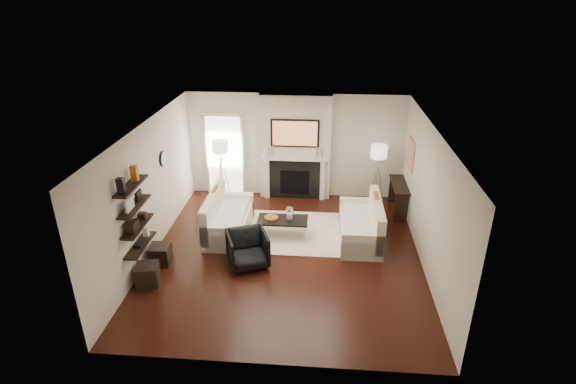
# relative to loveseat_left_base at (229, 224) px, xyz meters

# --- Properties ---
(room_envelope) EXTENTS (6.00, 6.00, 6.00)m
(room_envelope) POSITION_rel_loveseat_left_base_xyz_m (1.35, -0.81, 1.14)
(room_envelope) COLOR black
(room_envelope) RESTS_ON ground
(chimney_breast) EXTENTS (1.80, 0.25, 2.70)m
(chimney_breast) POSITION_rel_loveseat_left_base_xyz_m (1.35, 2.06, 1.14)
(chimney_breast) COLOR silver
(chimney_breast) RESTS_ON floor
(fireplace_surround) EXTENTS (1.30, 0.02, 1.04)m
(fireplace_surround) POSITION_rel_loveseat_left_base_xyz_m (1.35, 1.93, 0.31)
(fireplace_surround) COLOR black
(fireplace_surround) RESTS_ON floor
(firebox) EXTENTS (0.75, 0.02, 0.65)m
(firebox) POSITION_rel_loveseat_left_base_xyz_m (1.35, 1.92, 0.24)
(firebox) COLOR black
(firebox) RESTS_ON floor
(mantel_pilaster_l) EXTENTS (0.12, 0.08, 1.10)m
(mantel_pilaster_l) POSITION_rel_loveseat_left_base_xyz_m (0.63, 1.90, 0.34)
(mantel_pilaster_l) COLOR white
(mantel_pilaster_l) RESTS_ON floor
(mantel_pilaster_r) EXTENTS (0.12, 0.08, 1.10)m
(mantel_pilaster_r) POSITION_rel_loveseat_left_base_xyz_m (2.07, 1.90, 0.34)
(mantel_pilaster_r) COLOR white
(mantel_pilaster_r) RESTS_ON floor
(mantel_shelf) EXTENTS (1.70, 0.18, 0.07)m
(mantel_shelf) POSITION_rel_loveseat_left_base_xyz_m (1.35, 1.88, 0.91)
(mantel_shelf) COLOR white
(mantel_shelf) RESTS_ON chimney_breast
(tv_body) EXTENTS (1.20, 0.06, 0.70)m
(tv_body) POSITION_rel_loveseat_left_base_xyz_m (1.35, 1.90, 1.57)
(tv_body) COLOR black
(tv_body) RESTS_ON chimney_breast
(tv_screen) EXTENTS (1.10, 0.00, 0.62)m
(tv_screen) POSITION_rel_loveseat_left_base_xyz_m (1.35, 1.87, 1.57)
(tv_screen) COLOR #BF723F
(tv_screen) RESTS_ON tv_body
(candlestick_l_tall) EXTENTS (0.04, 0.04, 0.30)m
(candlestick_l_tall) POSITION_rel_loveseat_left_base_xyz_m (0.80, 1.89, 1.09)
(candlestick_l_tall) COLOR silver
(candlestick_l_tall) RESTS_ON mantel_shelf
(candlestick_l_short) EXTENTS (0.04, 0.04, 0.24)m
(candlestick_l_short) POSITION_rel_loveseat_left_base_xyz_m (0.67, 1.89, 1.06)
(candlestick_l_short) COLOR silver
(candlestick_l_short) RESTS_ON mantel_shelf
(candlestick_r_tall) EXTENTS (0.04, 0.04, 0.30)m
(candlestick_r_tall) POSITION_rel_loveseat_left_base_xyz_m (1.90, 1.89, 1.09)
(candlestick_r_tall) COLOR silver
(candlestick_r_tall) RESTS_ON mantel_shelf
(candlestick_r_short) EXTENTS (0.04, 0.04, 0.24)m
(candlestick_r_short) POSITION_rel_loveseat_left_base_xyz_m (2.03, 1.89, 1.06)
(candlestick_r_short) COLOR silver
(candlestick_r_short) RESTS_ON mantel_shelf
(hallway_panel) EXTENTS (0.90, 0.02, 2.10)m
(hallway_panel) POSITION_rel_loveseat_left_base_xyz_m (-0.50, 2.17, 0.84)
(hallway_panel) COLOR white
(hallway_panel) RESTS_ON floor
(door_trim_l) EXTENTS (0.06, 0.06, 2.16)m
(door_trim_l) POSITION_rel_loveseat_left_base_xyz_m (-0.98, 2.15, 0.84)
(door_trim_l) COLOR white
(door_trim_l) RESTS_ON floor
(door_trim_r) EXTENTS (0.06, 0.06, 2.16)m
(door_trim_r) POSITION_rel_loveseat_left_base_xyz_m (-0.02, 2.15, 0.84)
(door_trim_r) COLOR white
(door_trim_r) RESTS_ON floor
(door_trim_top) EXTENTS (1.02, 0.06, 0.06)m
(door_trim_top) POSITION_rel_loveseat_left_base_xyz_m (-0.50, 2.15, 1.92)
(door_trim_top) COLOR white
(door_trim_top) RESTS_ON wall_back
(rug) EXTENTS (2.60, 2.00, 0.01)m
(rug) POSITION_rel_loveseat_left_base_xyz_m (1.50, 0.13, -0.20)
(rug) COLOR beige
(rug) RESTS_ON floor
(loveseat_left_base) EXTENTS (0.85, 1.80, 0.42)m
(loveseat_left_base) POSITION_rel_loveseat_left_base_xyz_m (0.00, 0.00, 0.00)
(loveseat_left_base) COLOR white
(loveseat_left_base) RESTS_ON floor
(loveseat_left_back) EXTENTS (0.18, 1.80, 0.80)m
(loveseat_left_back) POSITION_rel_loveseat_left_base_xyz_m (-0.33, 0.00, 0.32)
(loveseat_left_back) COLOR white
(loveseat_left_back) RESTS_ON floor
(loveseat_left_arm_n) EXTENTS (0.85, 0.18, 0.60)m
(loveseat_left_arm_n) POSITION_rel_loveseat_left_base_xyz_m (0.00, -0.81, 0.09)
(loveseat_left_arm_n) COLOR white
(loveseat_left_arm_n) RESTS_ON floor
(loveseat_left_arm_s) EXTENTS (0.85, 0.18, 0.60)m
(loveseat_left_arm_s) POSITION_rel_loveseat_left_base_xyz_m (0.00, 0.81, 0.09)
(loveseat_left_arm_s) COLOR white
(loveseat_left_arm_s) RESTS_ON floor
(loveseat_left_cushion) EXTENTS (0.63, 1.44, 0.10)m
(loveseat_left_cushion) POSITION_rel_loveseat_left_base_xyz_m (0.05, 0.00, 0.26)
(loveseat_left_cushion) COLOR white
(loveseat_left_cushion) RESTS_ON loveseat_left_base
(pillow_left_orange) EXTENTS (0.10, 0.42, 0.42)m
(pillow_left_orange) POSITION_rel_loveseat_left_base_xyz_m (-0.33, 0.30, 0.52)
(pillow_left_orange) COLOR #AF5615
(pillow_left_orange) RESTS_ON loveseat_left_cushion
(pillow_left_charcoal) EXTENTS (0.10, 0.40, 0.40)m
(pillow_left_charcoal) POSITION_rel_loveseat_left_base_xyz_m (-0.33, -0.30, 0.51)
(pillow_left_charcoal) COLOR black
(pillow_left_charcoal) RESTS_ON loveseat_left_cushion
(loveseat_right_base) EXTENTS (0.85, 1.80, 0.42)m
(loveseat_right_base) POSITION_rel_loveseat_left_base_xyz_m (2.91, -0.06, 0.00)
(loveseat_right_base) COLOR white
(loveseat_right_base) RESTS_ON floor
(loveseat_right_back) EXTENTS (0.18, 1.80, 0.80)m
(loveseat_right_back) POSITION_rel_loveseat_left_base_xyz_m (3.24, -0.06, 0.32)
(loveseat_right_back) COLOR white
(loveseat_right_back) RESTS_ON floor
(loveseat_right_arm_n) EXTENTS (0.85, 0.18, 0.60)m
(loveseat_right_arm_n) POSITION_rel_loveseat_left_base_xyz_m (2.91, -0.87, 0.09)
(loveseat_right_arm_n) COLOR white
(loveseat_right_arm_n) RESTS_ON floor
(loveseat_right_arm_s) EXTENTS (0.85, 0.18, 0.60)m
(loveseat_right_arm_s) POSITION_rel_loveseat_left_base_xyz_m (2.91, 0.75, 0.09)
(loveseat_right_arm_s) COLOR white
(loveseat_right_arm_s) RESTS_ON floor
(loveseat_right_cushion) EXTENTS (0.63, 1.44, 0.10)m
(loveseat_right_cushion) POSITION_rel_loveseat_left_base_xyz_m (2.86, -0.06, 0.26)
(loveseat_right_cushion) COLOR white
(loveseat_right_cushion) RESTS_ON loveseat_right_base
(pillow_right_orange) EXTENTS (0.10, 0.42, 0.42)m
(pillow_right_orange) POSITION_rel_loveseat_left_base_xyz_m (3.24, 0.24, 0.52)
(pillow_right_orange) COLOR #AF5615
(pillow_right_orange) RESTS_ON loveseat_right_cushion
(pillow_right_charcoal) EXTENTS (0.10, 0.40, 0.40)m
(pillow_right_charcoal) POSITION_rel_loveseat_left_base_xyz_m (3.24, -0.36, 0.51)
(pillow_right_charcoal) COLOR black
(pillow_right_charcoal) RESTS_ON loveseat_right_cushion
(coffee_table) EXTENTS (1.10, 0.55, 0.04)m
(coffee_table) POSITION_rel_loveseat_left_base_xyz_m (1.22, -0.06, 0.19)
(coffee_table) COLOR black
(coffee_table) RESTS_ON floor
(coffee_leg_nw) EXTENTS (0.02, 0.02, 0.38)m
(coffee_leg_nw) POSITION_rel_loveseat_left_base_xyz_m (0.72, -0.28, -0.02)
(coffee_leg_nw) COLOR silver
(coffee_leg_nw) RESTS_ON floor
(coffee_leg_ne) EXTENTS (0.02, 0.02, 0.38)m
(coffee_leg_ne) POSITION_rel_loveseat_left_base_xyz_m (1.72, -0.28, -0.02)
(coffee_leg_ne) COLOR silver
(coffee_leg_ne) RESTS_ON floor
(coffee_leg_sw) EXTENTS (0.02, 0.02, 0.38)m
(coffee_leg_sw) POSITION_rel_loveseat_left_base_xyz_m (0.72, 0.16, -0.02)
(coffee_leg_sw) COLOR silver
(coffee_leg_sw) RESTS_ON floor
(coffee_leg_se) EXTENTS (0.02, 0.02, 0.38)m
(coffee_leg_se) POSITION_rel_loveseat_left_base_xyz_m (1.72, 0.16, -0.02)
(coffee_leg_se) COLOR silver
(coffee_leg_se) RESTS_ON floor
(hurricane_glass) EXTENTS (0.16, 0.16, 0.28)m
(hurricane_glass) POSITION_rel_loveseat_left_base_xyz_m (1.37, -0.06, 0.35)
(hurricane_glass) COLOR white
(hurricane_glass) RESTS_ON coffee_table
(hurricane_candle) EXTENTS (0.09, 0.09, 0.13)m
(hurricane_candle) POSITION_rel_loveseat_left_base_xyz_m (1.37, -0.06, 0.29)
(hurricane_candle) COLOR white
(hurricane_candle) RESTS_ON coffee_table
(copper_bowl) EXTENTS (0.30, 0.30, 0.05)m
(copper_bowl) POSITION_rel_loveseat_left_base_xyz_m (0.97, -0.06, 0.24)
(copper_bowl) COLOR #BE761F
(copper_bowl) RESTS_ON coffee_table
(armchair) EXTENTS (0.96, 0.93, 0.78)m
(armchair) POSITION_rel_loveseat_left_base_xyz_m (0.63, -1.24, 0.18)
(armchair) COLOR black
(armchair) RESTS_ON floor
(lamp_left_post) EXTENTS (0.02, 0.02, 1.20)m
(lamp_left_post) POSITION_rel_loveseat_left_base_xyz_m (-0.50, 1.70, 0.39)
(lamp_left_post) COLOR silver
(lamp_left_post) RESTS_ON floor
(lamp_left_shade) EXTENTS (0.40, 0.40, 0.30)m
(lamp_left_shade) POSITION_rel_loveseat_left_base_xyz_m (-0.50, 1.70, 1.24)
(lamp_left_shade) COLOR white
(lamp_left_shade) RESTS_ON lamp_left_post
(lamp_left_leg_a) EXTENTS (0.25, 0.02, 1.23)m
(lamp_left_leg_a) POSITION_rel_loveseat_left_base_xyz_m (-0.39, 1.70, 0.39)
(lamp_left_leg_a) COLOR silver
(lamp_left_leg_a) RESTS_ON floor
(lamp_left_leg_b) EXTENTS (0.14, 0.22, 1.23)m
(lamp_left_leg_b) POSITION_rel_loveseat_left_base_xyz_m (-0.56, 1.80, 0.39)
(lamp_left_leg_b) COLOR silver
(lamp_left_leg_b) RESTS_ON floor
(lamp_left_leg_c) EXTENTS (0.14, 0.22, 1.23)m
(lamp_left_leg_c) POSITION_rel_loveseat_left_base_xyz_m (-0.56, 1.61, 0.39)
(lamp_left_leg_c) COLOR silver
(lamp_left_leg_c) RESTS_ON floor
(lamp_right_post) EXTENTS (0.02, 0.02, 1.20)m
(lamp_right_post) POSITION_rel_loveseat_left_base_xyz_m (3.40, 1.64, 0.39)
(lamp_right_post) COLOR silver
(lamp_right_post) RESTS_ON floor
(lamp_right_shade) EXTENTS (0.40, 0.40, 0.30)m
(lamp_right_shade) POSITION_rel_loveseat_left_base_xyz_m (3.40, 1.64, 1.24)
(lamp_right_shade) COLOR white
(lamp_right_shade) RESTS_ON lamp_right_post
(lamp_right_leg_a) EXTENTS (0.25, 0.02, 1.23)m
(lamp_right_leg_a) POSITION_rel_loveseat_left_base_xyz_m (3.51, 1.64, 0.39)
(lamp_right_leg_a) COLOR silver
(lamp_right_leg_a) RESTS_ON floor
(lamp_right_leg_b) EXTENTS (0.14, 0.22, 1.23)m
(lamp_right_leg_b) POSITION_rel_loveseat_left_base_xyz_m (3.34, 1.74, 0.39)
(lamp_right_leg_b) COLOR silver
(lamp_right_leg_b) RESTS_ON floor
(lamp_right_leg_c) EXTENTS (0.14, 0.22, 1.23)m
(lamp_right_leg_c) POSITION_rel_loveseat_left_base_xyz_m (3.34, 1.55, 0.39)
(lamp_right_leg_c) COLOR silver
(lamp_right_leg_c) RESTS_ON floor
(console_top) EXTENTS (0.35, 1.20, 0.04)m
(console_top) POSITION_rel_loveseat_left_base_xyz_m (3.92, 1.35, 0.52)
(console_top) COLOR black
(console_top) RESTS_ON floor
(console_leg_n) EXTENTS (0.30, 0.04, 0.71)m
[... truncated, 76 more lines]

